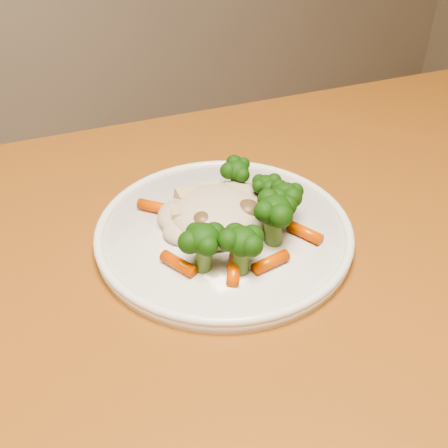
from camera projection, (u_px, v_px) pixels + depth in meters
name	position (u px, v px, depth m)	size (l,w,h in m)	color
dining_table	(340.00, 333.00, 0.63)	(1.26, 0.98, 0.75)	#975923
plate	(224.00, 234.00, 0.58)	(0.27, 0.27, 0.01)	white
meal	(234.00, 215.00, 0.56)	(0.16, 0.17, 0.05)	beige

